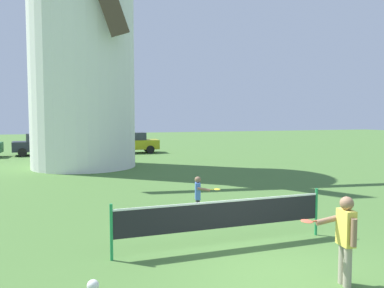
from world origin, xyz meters
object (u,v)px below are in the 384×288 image
at_px(windmill, 82,23).
at_px(player_far, 199,194).
at_px(player_near, 345,235).
at_px(tennis_net, 224,215).
at_px(stray_ball, 93,286).
at_px(parked_car_black, 44,144).
at_px(parked_car_mustard, 129,142).

relative_size(windmill, player_far, 13.82).
bearing_deg(player_far, player_near, -80.89).
distance_m(tennis_net, stray_ball, 3.13).
xyz_separation_m(player_near, player_far, (-0.76, 4.72, -0.18)).
bearing_deg(player_near, player_far, 99.11).
distance_m(parked_car_black, parked_car_mustard, 6.05).
bearing_deg(parked_car_mustard, tennis_net, -95.04).
distance_m(tennis_net, parked_car_black, 22.71).
height_order(parked_car_black, parked_car_mustard, same).
relative_size(tennis_net, stray_ball, 24.74).
xyz_separation_m(parked_car_black, parked_car_mustard, (6.01, -0.68, 0.00)).
bearing_deg(parked_car_black, player_far, -77.56).
bearing_deg(parked_car_mustard, parked_car_black, 173.52).
distance_m(player_near, player_far, 4.78).
bearing_deg(parked_car_mustard, player_far, -94.72).
height_order(player_near, player_far, player_near).
bearing_deg(stray_ball, tennis_net, 23.73).
distance_m(player_near, parked_car_mustard, 24.05).
distance_m(player_far, stray_ball, 4.79).
height_order(tennis_net, parked_car_black, parked_car_black).
xyz_separation_m(tennis_net, parked_car_black, (-4.10, 22.34, 0.13)).
height_order(windmill, parked_car_mustard, windmill).
xyz_separation_m(player_far, stray_ball, (-3.13, -3.58, -0.55)).
height_order(player_near, parked_car_mustard, parked_car_mustard).
height_order(windmill, player_far, windmill).
xyz_separation_m(stray_ball, parked_car_mustard, (4.73, 22.90, 0.71)).
bearing_deg(stray_ball, parked_car_mustard, 78.34).
relative_size(parked_car_black, parked_car_mustard, 0.93).
relative_size(tennis_net, parked_car_mustard, 1.04).
bearing_deg(tennis_net, player_near, -65.79).
bearing_deg(tennis_net, windmill, 97.29).
xyz_separation_m(windmill, stray_ball, (-0.97, -15.66, -7.67)).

